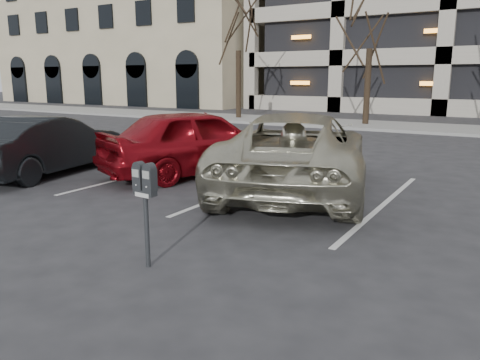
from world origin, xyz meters
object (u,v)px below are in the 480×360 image
(parking_meter, at_px, (145,189))
(car_silver, at_px, (20,141))
(suv_silver, at_px, (296,152))
(car_dark, at_px, (47,145))
(tree_a, at_px, (238,7))
(car_red, at_px, (198,141))

(parking_meter, bearing_deg, car_silver, 159.28)
(suv_silver, xyz_separation_m, car_silver, (-7.43, -1.05, -0.17))
(car_dark, distance_m, car_silver, 1.75)
(tree_a, distance_m, car_silver, 15.57)
(car_red, relative_size, car_dark, 1.10)
(parking_meter, height_order, car_red, car_red)
(suv_silver, bearing_deg, car_silver, -9.58)
(tree_a, distance_m, parking_meter, 21.01)
(suv_silver, xyz_separation_m, car_red, (-2.66, 0.29, -0.00))
(tree_a, xyz_separation_m, car_dark, (3.83, -14.96, -5.17))
(tree_a, xyz_separation_m, suv_silver, (9.57, -13.46, -5.07))
(tree_a, bearing_deg, suv_silver, -54.58)
(suv_silver, xyz_separation_m, car_dark, (-5.74, -1.50, -0.10))
(car_red, distance_m, car_dark, 3.57)
(car_silver, bearing_deg, parking_meter, 136.60)
(car_red, bearing_deg, car_silver, 39.30)
(parking_meter, distance_m, car_red, 5.58)
(car_red, xyz_separation_m, car_silver, (-4.77, -1.35, -0.17))
(car_silver, bearing_deg, suv_silver, 169.35)
(car_red, bearing_deg, parking_meter, 143.64)
(suv_silver, distance_m, car_red, 2.67)
(tree_a, distance_m, suv_silver, 17.27)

